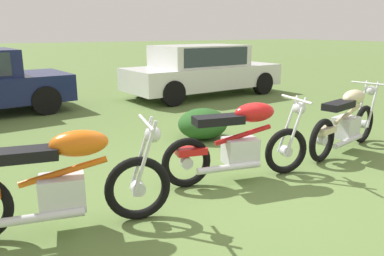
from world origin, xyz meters
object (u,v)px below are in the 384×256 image
object	(u,v)px
motorcycle_cream	(347,121)
shrub_low	(203,124)
motorcycle_orange	(62,182)
car_white	(202,68)
motorcycle_red	(241,142)

from	to	relation	value
motorcycle_cream	shrub_low	world-z (taller)	motorcycle_cream
motorcycle_orange	car_white	size ratio (longest dim) A/B	0.44
motorcycle_orange	shrub_low	bearing A→B (deg)	48.11
motorcycle_cream	shrub_low	bearing A→B (deg)	118.68
motorcycle_orange	car_white	xyz separation A→B (m)	(5.08, 5.74, 0.31)
motorcycle_cream	shrub_low	xyz separation A→B (m)	(-1.52, 1.71, -0.22)
motorcycle_red	shrub_low	size ratio (longest dim) A/B	2.22
motorcycle_orange	shrub_low	distance (m)	3.41
motorcycle_red	motorcycle_cream	bearing A→B (deg)	14.57
motorcycle_cream	car_white	distance (m)	5.54
motorcycle_orange	motorcycle_cream	distance (m)	4.29
motorcycle_orange	car_white	world-z (taller)	car_white
motorcycle_orange	shrub_low	xyz separation A→B (m)	(2.76, 1.99, -0.22)
motorcycle_cream	motorcycle_red	bearing A→B (deg)	170.08
motorcycle_cream	car_white	xyz separation A→B (m)	(0.80, 5.47, 0.32)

